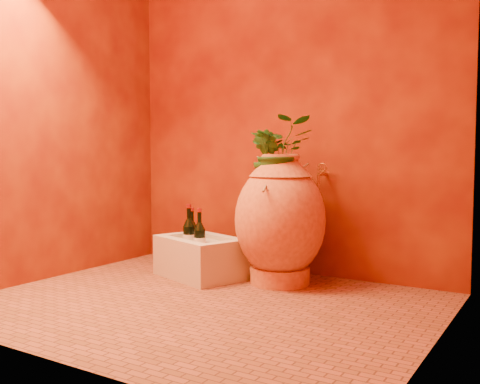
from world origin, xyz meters
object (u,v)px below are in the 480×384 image
Objects in this scene: stone_basin at (200,258)px; wine_bottle_c at (192,236)px; wall_tap at (322,173)px; wine_bottle_b at (189,237)px; amphora at (280,219)px; wine_bottle_a at (200,240)px.

stone_basin is 0.19m from wine_bottle_c.
wall_tap is (0.83, 0.34, 0.45)m from wine_bottle_c.
wall_tap is (0.80, 0.42, 0.44)m from wine_bottle_b.
wine_bottle_c is (-0.67, -0.06, -0.16)m from amphora.
amphora is at bearing 5.15° from wine_bottle_c.
amphora is 0.56m from wine_bottle_a.
wine_bottle_c is (-0.12, 0.07, 0.13)m from stone_basin.
wine_bottle_a is 0.12m from wine_bottle_b.
wine_bottle_a is (0.03, -0.05, 0.14)m from stone_basin.
wine_bottle_a is at bearing -146.13° from wall_tap.
amphora is 2.56× the size of wine_bottle_a.
stone_basin is at bearing 123.75° from wine_bottle_a.
amphora reaches higher than wine_bottle_b.
stone_basin is 4.67× the size of wall_tap.
wine_bottle_b is 2.38× the size of wall_tap.
amphora is at bearing -121.17° from wall_tap.
wall_tap is at bearing 58.83° from amphora.
amphora is 5.75× the size of wall_tap.
wall_tap is at bearing 27.75° from wine_bottle_b.
amphora is at bearing 19.36° from wine_bottle_a.
wine_bottle_a is 1.05× the size of wine_bottle_c.
stone_basin is 1.96× the size of wine_bottle_b.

